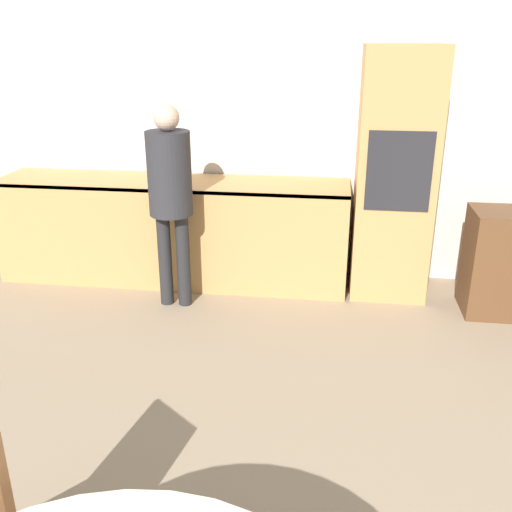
# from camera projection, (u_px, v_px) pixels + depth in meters

# --- Properties ---
(wall_back) EXTENTS (6.84, 0.05, 2.60)m
(wall_back) POSITION_uv_depth(u_px,v_px,m) (302.00, 128.00, 4.83)
(wall_back) COLOR silver
(wall_back) RESTS_ON ground_plane
(kitchen_counter) EXTENTS (3.00, 0.60, 0.89)m
(kitchen_counter) POSITION_uv_depth(u_px,v_px,m) (173.00, 229.00, 4.95)
(kitchen_counter) COLOR tan
(kitchen_counter) RESTS_ON ground_plane
(oven_unit) EXTENTS (0.60, 0.59, 1.98)m
(oven_unit) POSITION_uv_depth(u_px,v_px,m) (394.00, 176.00, 4.53)
(oven_unit) COLOR tan
(oven_unit) RESTS_ON ground_plane
(person_standing) EXTENTS (0.33, 0.33, 1.58)m
(person_standing) POSITION_uv_depth(u_px,v_px,m) (170.00, 186.00, 4.28)
(person_standing) COLOR #262628
(person_standing) RESTS_ON ground_plane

